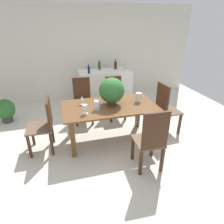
{
  "coord_description": "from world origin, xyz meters",
  "views": [
    {
      "loc": [
        -0.82,
        -3.08,
        2.18
      ],
      "look_at": [
        0.05,
        0.1,
        0.59
      ],
      "focal_mm": 30.74,
      "sensor_mm": 36.0,
      "label": 1
    }
  ],
  "objects_px": {
    "dining_table": "(109,111)",
    "wine_bottle_amber": "(115,65)",
    "crystal_vase_left": "(85,109)",
    "wine_bottle_clear": "(99,66)",
    "chair_far_right": "(115,95)",
    "chair_far_left": "(82,98)",
    "flower_centerpiece": "(112,91)",
    "kitchen_counter": "(105,87)",
    "wine_bottle_dark": "(89,70)",
    "chair_head_end": "(45,123)",
    "potted_plant_floor": "(5,110)",
    "chair_near_right": "(151,139)",
    "wine_glass": "(82,98)",
    "crystal_vase_right": "(139,96)",
    "wine_bottle_green": "(126,66)",
    "crystal_vase_center_near": "(97,104)",
    "chair_foot_end": "(165,106)"
  },
  "relations": [
    {
      "from": "dining_table",
      "to": "wine_bottle_amber",
      "type": "bearing_deg",
      "value": 70.61
    },
    {
      "from": "crystal_vase_left",
      "to": "wine_bottle_clear",
      "type": "bearing_deg",
      "value": 72.1
    },
    {
      "from": "chair_far_right",
      "to": "chair_far_left",
      "type": "bearing_deg",
      "value": 178.85
    },
    {
      "from": "dining_table",
      "to": "chair_far_right",
      "type": "distance_m",
      "value": 1.07
    },
    {
      "from": "flower_centerpiece",
      "to": "kitchen_counter",
      "type": "xyz_separation_m",
      "value": [
        0.3,
        1.81,
        -0.54
      ]
    },
    {
      "from": "kitchen_counter",
      "to": "wine_bottle_dark",
      "type": "bearing_deg",
      "value": -158.46
    },
    {
      "from": "chair_head_end",
      "to": "crystal_vase_left",
      "type": "xyz_separation_m",
      "value": [
        0.7,
        -0.24,
        0.29
      ]
    },
    {
      "from": "chair_head_end",
      "to": "wine_bottle_amber",
      "type": "xyz_separation_m",
      "value": [
        1.86,
        1.95,
        0.5
      ]
    },
    {
      "from": "kitchen_counter",
      "to": "wine_bottle_amber",
      "type": "relative_size",
      "value": 4.99
    },
    {
      "from": "potted_plant_floor",
      "to": "crystal_vase_left",
      "type": "bearing_deg",
      "value": -44.08
    },
    {
      "from": "dining_table",
      "to": "potted_plant_floor",
      "type": "bearing_deg",
      "value": 147.51
    },
    {
      "from": "chair_near_right",
      "to": "flower_centerpiece",
      "type": "bearing_deg",
      "value": -70.05
    },
    {
      "from": "chair_far_right",
      "to": "kitchen_counter",
      "type": "xyz_separation_m",
      "value": [
        -0.03,
        0.85,
        -0.07
      ]
    },
    {
      "from": "chair_far_right",
      "to": "wine_glass",
      "type": "height_order",
      "value": "chair_far_right"
    },
    {
      "from": "chair_far_right",
      "to": "chair_near_right",
      "type": "distance_m",
      "value": 2.0
    },
    {
      "from": "crystal_vase_left",
      "to": "potted_plant_floor",
      "type": "relative_size",
      "value": 0.31
    },
    {
      "from": "flower_centerpiece",
      "to": "crystal_vase_right",
      "type": "relative_size",
      "value": 2.79
    },
    {
      "from": "crystal_vase_left",
      "to": "wine_bottle_amber",
      "type": "relative_size",
      "value": 0.61
    },
    {
      "from": "wine_glass",
      "to": "wine_bottle_green",
      "type": "height_order",
      "value": "wine_bottle_green"
    },
    {
      "from": "chair_head_end",
      "to": "wine_glass",
      "type": "distance_m",
      "value": 0.79
    },
    {
      "from": "crystal_vase_center_near",
      "to": "wine_glass",
      "type": "height_order",
      "value": "crystal_vase_center_near"
    },
    {
      "from": "wine_bottle_dark",
      "to": "potted_plant_floor",
      "type": "xyz_separation_m",
      "value": [
        -2.03,
        -0.31,
        -0.74
      ]
    },
    {
      "from": "wine_bottle_dark",
      "to": "kitchen_counter",
      "type": "bearing_deg",
      "value": 21.54
    },
    {
      "from": "wine_bottle_clear",
      "to": "wine_bottle_amber",
      "type": "height_order",
      "value": "wine_bottle_amber"
    },
    {
      "from": "chair_far_right",
      "to": "wine_bottle_dark",
      "type": "relative_size",
      "value": 4.05
    },
    {
      "from": "dining_table",
      "to": "wine_bottle_green",
      "type": "xyz_separation_m",
      "value": [
        0.95,
        1.84,
        0.4
      ]
    },
    {
      "from": "chair_far_left",
      "to": "wine_bottle_green",
      "type": "xyz_separation_m",
      "value": [
        1.33,
        0.84,
        0.48
      ]
    },
    {
      "from": "chair_head_end",
      "to": "chair_foot_end",
      "type": "relative_size",
      "value": 0.92
    },
    {
      "from": "crystal_vase_center_near",
      "to": "chair_far_right",
      "type": "bearing_deg",
      "value": 60.04
    },
    {
      "from": "chair_far_left",
      "to": "crystal_vase_center_near",
      "type": "height_order",
      "value": "chair_far_left"
    },
    {
      "from": "chair_far_left",
      "to": "crystal_vase_left",
      "type": "xyz_separation_m",
      "value": [
        -0.1,
        -1.24,
        0.29
      ]
    },
    {
      "from": "dining_table",
      "to": "wine_bottle_clear",
      "type": "height_order",
      "value": "wine_bottle_clear"
    },
    {
      "from": "dining_table",
      "to": "crystal_vase_center_near",
      "type": "bearing_deg",
      "value": -153.99
    },
    {
      "from": "crystal_vase_left",
      "to": "wine_glass",
      "type": "relative_size",
      "value": 1.01
    },
    {
      "from": "wine_bottle_green",
      "to": "dining_table",
      "type": "bearing_deg",
      "value": -117.19
    },
    {
      "from": "dining_table",
      "to": "wine_bottle_dark",
      "type": "distance_m",
      "value": 1.72
    },
    {
      "from": "chair_far_left",
      "to": "wine_bottle_clear",
      "type": "xyz_separation_m",
      "value": [
        0.62,
        1.0,
        0.5
      ]
    },
    {
      "from": "wine_glass",
      "to": "chair_far_right",
      "type": "bearing_deg",
      "value": 43.28
    },
    {
      "from": "chair_head_end",
      "to": "wine_bottle_clear",
      "type": "height_order",
      "value": "wine_bottle_clear"
    },
    {
      "from": "wine_bottle_dark",
      "to": "crystal_vase_left",
      "type": "bearing_deg",
      "value": -101.22
    },
    {
      "from": "chair_head_end",
      "to": "chair_foot_end",
      "type": "bearing_deg",
      "value": 91.57
    },
    {
      "from": "wine_bottle_dark",
      "to": "wine_bottle_clear",
      "type": "xyz_separation_m",
      "value": [
        0.34,
        0.33,
        0.01
      ]
    },
    {
      "from": "chair_far_right",
      "to": "wine_bottle_green",
      "type": "xyz_separation_m",
      "value": [
        0.56,
        0.85,
        0.49
      ]
    },
    {
      "from": "crystal_vase_center_near",
      "to": "kitchen_counter",
      "type": "bearing_deg",
      "value": 72.72
    },
    {
      "from": "chair_head_end",
      "to": "crystal_vase_right",
      "type": "height_order",
      "value": "chair_head_end"
    },
    {
      "from": "chair_far_left",
      "to": "wine_bottle_clear",
      "type": "bearing_deg",
      "value": 61.16
    },
    {
      "from": "kitchen_counter",
      "to": "potted_plant_floor",
      "type": "distance_m",
      "value": 2.55
    },
    {
      "from": "chair_near_right",
      "to": "wine_bottle_green",
      "type": "height_order",
      "value": "wine_bottle_green"
    },
    {
      "from": "dining_table",
      "to": "potted_plant_floor",
      "type": "distance_m",
      "value": 2.56
    },
    {
      "from": "kitchen_counter",
      "to": "wine_bottle_green",
      "type": "bearing_deg",
      "value": -0.91
    }
  ]
}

